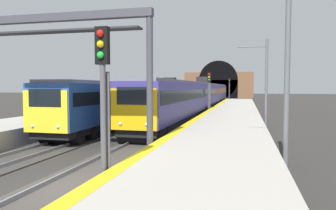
{
  "coord_description": "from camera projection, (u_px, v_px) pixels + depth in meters",
  "views": [
    {
      "loc": [
        -9.39,
        -5.81,
        3.37
      ],
      "look_at": [
        14.9,
        0.06,
        1.97
      ],
      "focal_mm": 34.45,
      "sensor_mm": 36.0,
      "label": 1
    }
  ],
  "objects": [
    {
      "name": "platform_right_edge_strip",
      "position": [
        129.0,
        162.0,
        10.07
      ],
      "size": [
        112.0,
        0.5,
        0.01
      ],
      "primitive_type": "cube",
      "color": "yellow",
      "rests_on": "platform_right"
    },
    {
      "name": "catenary_mast_far",
      "position": [
        266.0,
        82.0,
        26.04
      ],
      "size": [
        0.22,
        2.45,
        7.23
      ],
      "color": "#595B60",
      "rests_on": "ground_plane"
    },
    {
      "name": "railway_signal_far",
      "position": [
        229.0,
        88.0,
        78.62
      ],
      "size": [
        0.39,
        0.38,
        5.49
      ],
      "rotation": [
        0.0,
        0.0,
        3.14
      ],
      "color": "#38383D",
      "rests_on": "ground_plane"
    },
    {
      "name": "train_adjacent_platform",
      "position": [
        150.0,
        98.0,
        35.91
      ],
      "size": [
        38.46,
        2.85,
        4.68
      ],
      "rotation": [
        0.0,
        0.0,
        3.14
      ],
      "color": "#264C99",
      "rests_on": "ground_plane"
    },
    {
      "name": "railway_signal_near",
      "position": [
        103.0,
        98.0,
        9.13
      ],
      "size": [
        0.39,
        0.38,
        5.05
      ],
      "rotation": [
        0.0,
        0.0,
        3.14
      ],
      "color": "#4C4C54",
      "rests_on": "ground_plane"
    },
    {
      "name": "catenary_mast_near",
      "position": [
        286.0,
        74.0,
        12.94
      ],
      "size": [
        0.22,
        1.92,
        7.61
      ],
      "color": "#595B60",
      "rests_on": "ground_plane"
    },
    {
      "name": "tunnel_portal",
      "position": [
        218.0,
        85.0,
        97.87
      ],
      "size": [
        2.85,
        20.65,
        11.56
      ],
      "color": "brown",
      "rests_on": "ground_plane"
    },
    {
      "name": "overhead_signal_gantry",
      "position": [
        62.0,
        49.0,
        14.59
      ],
      "size": [
        0.7,
        8.55,
        6.69
      ],
      "color": "#3F3F47",
      "rests_on": "ground_plane"
    },
    {
      "name": "platform_right",
      "position": [
        200.0,
        183.0,
        9.58
      ],
      "size": [
        112.0,
        4.99,
        1.02
      ],
      "primitive_type": "cube",
      "color": "#ADA89E",
      "rests_on": "ground_plane"
    },
    {
      "name": "ground_plane",
      "position": [
        64.0,
        189.0,
        10.67
      ],
      "size": [
        320.0,
        320.0,
        0.0
      ],
      "primitive_type": "plane",
      "color": "#302D2B"
    },
    {
      "name": "train_main_approaching",
      "position": [
        203.0,
        95.0,
        44.9
      ],
      "size": [
        56.18,
        3.09,
        4.79
      ],
      "rotation": [
        0.0,
        0.0,
        3.13
      ],
      "color": "navy",
      "rests_on": "ground_plane"
    },
    {
      "name": "railway_signal_mid",
      "position": [
        209.0,
        90.0,
        35.47
      ],
      "size": [
        0.39,
        0.38,
        4.95
      ],
      "rotation": [
        0.0,
        0.0,
        3.14
      ],
      "color": "#4C4C54",
      "rests_on": "ground_plane"
    },
    {
      "name": "track_main_line",
      "position": [
        64.0,
        187.0,
        10.66
      ],
      "size": [
        160.0,
        2.66,
        0.21
      ],
      "color": "#423D38",
      "rests_on": "ground_plane"
    }
  ]
}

